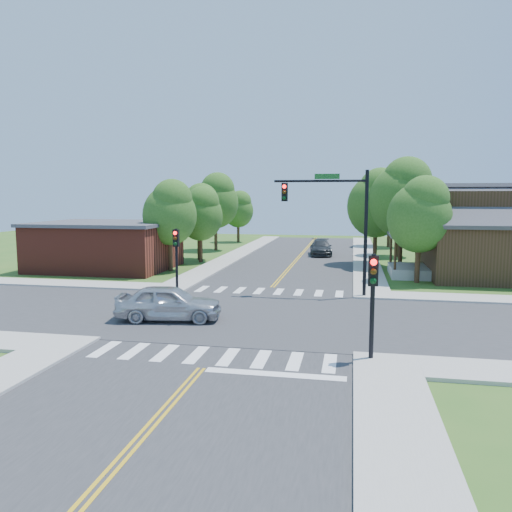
% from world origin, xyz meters
% --- Properties ---
extents(ground, '(100.00, 100.00, 0.00)m').
position_xyz_m(ground, '(0.00, 0.00, 0.00)').
color(ground, '#2E5A1C').
rests_on(ground, ground).
extents(road_ns, '(10.00, 90.00, 0.04)m').
position_xyz_m(road_ns, '(0.00, 0.00, 0.02)').
color(road_ns, '#2D2D30').
rests_on(road_ns, ground).
extents(road_ew, '(90.00, 10.00, 0.04)m').
position_xyz_m(road_ew, '(0.00, 0.00, 0.03)').
color(road_ew, '#2D2D30').
rests_on(road_ew, ground).
extents(intersection_patch, '(10.20, 10.20, 0.06)m').
position_xyz_m(intersection_patch, '(0.00, 0.00, 0.00)').
color(intersection_patch, '#2D2D30').
rests_on(intersection_patch, ground).
extents(sidewalk_ne, '(40.00, 40.00, 0.14)m').
position_xyz_m(sidewalk_ne, '(15.82, 15.82, 0.07)').
color(sidewalk_ne, '#9E9B93').
rests_on(sidewalk_ne, ground).
extents(sidewalk_nw, '(40.00, 40.00, 0.14)m').
position_xyz_m(sidewalk_nw, '(-15.82, 15.82, 0.07)').
color(sidewalk_nw, '#9E9B93').
rests_on(sidewalk_nw, ground).
extents(crosswalk_north, '(8.85, 2.00, 0.01)m').
position_xyz_m(crosswalk_north, '(0.00, 6.20, 0.05)').
color(crosswalk_north, white).
rests_on(crosswalk_north, ground).
extents(crosswalk_south, '(8.85, 2.00, 0.01)m').
position_xyz_m(crosswalk_south, '(0.00, -6.20, 0.05)').
color(crosswalk_south, white).
rests_on(crosswalk_south, ground).
extents(centerline, '(0.30, 90.00, 0.01)m').
position_xyz_m(centerline, '(0.00, 0.00, 0.05)').
color(centerline, gold).
rests_on(centerline, ground).
extents(stop_bar, '(4.60, 0.45, 0.09)m').
position_xyz_m(stop_bar, '(2.50, -7.60, 0.00)').
color(stop_bar, white).
rests_on(stop_bar, ground).
extents(signal_mast_ne, '(5.30, 0.42, 7.20)m').
position_xyz_m(signal_mast_ne, '(3.91, 5.59, 4.85)').
color(signal_mast_ne, black).
rests_on(signal_mast_ne, ground).
extents(signal_pole_se, '(0.34, 0.42, 3.80)m').
position_xyz_m(signal_pole_se, '(5.60, -5.62, 2.66)').
color(signal_pole_se, black).
rests_on(signal_pole_se, ground).
extents(signal_pole_nw, '(0.34, 0.42, 3.80)m').
position_xyz_m(signal_pole_nw, '(-5.60, 5.58, 2.66)').
color(signal_pole_nw, black).
rests_on(signal_pole_nw, ground).
extents(house_ne, '(13.05, 8.80, 7.11)m').
position_xyz_m(house_ne, '(15.11, 14.23, 3.33)').
color(house_ne, '#312311').
rests_on(house_ne, ground).
extents(building_nw, '(10.40, 8.40, 3.73)m').
position_xyz_m(building_nw, '(-14.20, 13.20, 1.88)').
color(building_nw, maroon).
rests_on(building_nw, ground).
extents(tree_e_a, '(4.18, 3.97, 7.10)m').
position_xyz_m(tree_e_a, '(9.25, 11.27, 4.65)').
color(tree_e_a, '#382314').
rests_on(tree_e_a, ground).
extents(tree_e_b, '(5.18, 4.92, 8.80)m').
position_xyz_m(tree_e_b, '(8.72, 17.80, 5.77)').
color(tree_e_b, '#382314').
rests_on(tree_e_b, ground).
extents(tree_e_c, '(4.54, 4.32, 7.72)m').
position_xyz_m(tree_e_c, '(9.15, 25.75, 5.06)').
color(tree_e_c, '#382314').
rests_on(tree_e_c, ground).
extents(tree_e_d, '(4.89, 4.64, 8.31)m').
position_xyz_m(tree_e_d, '(8.95, 34.57, 5.44)').
color(tree_e_d, '#382314').
rests_on(tree_e_d, ground).
extents(tree_w_a, '(4.14, 3.93, 7.03)m').
position_xyz_m(tree_w_a, '(-8.77, 13.11, 4.60)').
color(tree_w_a, '#382314').
rests_on(tree_w_a, ground).
extents(tree_w_b, '(4.05, 3.84, 6.88)m').
position_xyz_m(tree_w_b, '(-8.59, 19.90, 4.50)').
color(tree_w_b, '#382314').
rests_on(tree_w_b, ground).
extents(tree_w_c, '(4.81, 4.57, 8.18)m').
position_xyz_m(tree_w_c, '(-9.22, 27.72, 5.36)').
color(tree_w_c, '#382314').
rests_on(tree_w_c, ground).
extents(tree_w_d, '(3.76, 3.57, 6.39)m').
position_xyz_m(tree_w_d, '(-8.99, 37.29, 4.18)').
color(tree_w_d, '#382314').
rests_on(tree_w_d, ground).
extents(tree_house, '(4.75, 4.51, 8.07)m').
position_xyz_m(tree_house, '(6.83, 19.62, 5.29)').
color(tree_house, '#382314').
rests_on(tree_house, ground).
extents(tree_bldg, '(3.88, 3.69, 6.60)m').
position_xyz_m(tree_bldg, '(-7.99, 18.39, 4.32)').
color(tree_bldg, '#382314').
rests_on(tree_bldg, ground).
extents(car_silver, '(3.40, 5.43, 1.65)m').
position_xyz_m(car_silver, '(-3.41, -1.53, 0.82)').
color(car_silver, '#B8BABF').
rests_on(car_silver, ground).
extents(car_dgrey, '(3.00, 5.38, 1.45)m').
position_xyz_m(car_dgrey, '(1.91, 25.33, 0.72)').
color(car_dgrey, '#2C2F31').
rests_on(car_dgrey, ground).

